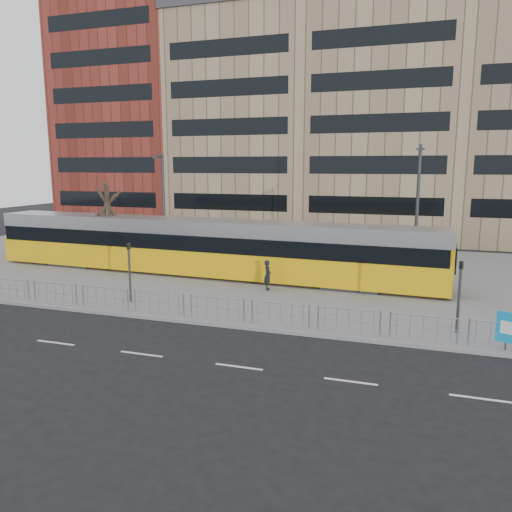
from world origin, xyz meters
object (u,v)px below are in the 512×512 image
(pedestrian, at_px, (268,275))
(lamp_post_east, at_px, (417,209))
(tram, at_px, (202,247))
(ad_panel, at_px, (507,328))
(bare_tree, at_px, (106,180))
(traffic_light_west, at_px, (129,264))
(traffic_light_east, at_px, (460,287))
(lamp_post_west, at_px, (163,205))

(pedestrian, height_order, lamp_post_east, lamp_post_east)
(tram, distance_m, ad_panel, 18.92)
(tram, distance_m, lamp_post_east, 13.55)
(ad_panel, height_order, bare_tree, bare_tree)
(pedestrian, relative_size, lamp_post_east, 0.21)
(traffic_light_west, relative_size, bare_tree, 0.38)
(pedestrian, distance_m, traffic_light_west, 7.71)
(ad_panel, height_order, traffic_light_west, traffic_light_west)
(traffic_light_east, height_order, lamp_post_east, lamp_post_east)
(lamp_post_east, bearing_deg, pedestrian, -150.44)
(ad_panel, xyz_separation_m, bare_tree, (-23.91, 9.20, 5.12))
(ad_panel, height_order, lamp_post_west, lamp_post_west)
(traffic_light_west, distance_m, lamp_post_east, 16.85)
(ad_panel, relative_size, bare_tree, 0.18)
(traffic_light_west, height_order, traffic_light_east, same)
(lamp_post_west, height_order, lamp_post_east, lamp_post_east)
(traffic_light_west, distance_m, lamp_post_west, 9.60)
(lamp_post_west, xyz_separation_m, bare_tree, (-3.62, -1.30, 1.72))
(ad_panel, bearing_deg, tram, 173.75)
(pedestrian, distance_m, lamp_post_east, 9.77)
(ad_panel, height_order, pedestrian, pedestrian)
(traffic_light_west, bearing_deg, tram, 89.75)
(tram, xyz_separation_m, traffic_light_west, (-0.82, -7.22, 0.17))
(ad_panel, xyz_separation_m, lamp_post_west, (-20.29, 10.50, 3.40))
(traffic_light_west, relative_size, lamp_post_east, 0.38)
(traffic_light_east, distance_m, bare_tree, 23.85)
(tram, distance_m, pedestrian, 5.95)
(ad_panel, distance_m, traffic_light_west, 17.64)
(tram, distance_m, traffic_light_west, 7.27)
(lamp_post_west, bearing_deg, ad_panel, -27.37)
(pedestrian, bearing_deg, ad_panel, -137.32)
(lamp_post_east, bearing_deg, ad_panel, -71.58)
(traffic_light_west, bearing_deg, bare_tree, 136.21)
(ad_panel, distance_m, pedestrian, 13.03)
(tram, height_order, traffic_light_west, tram)
(traffic_light_west, xyz_separation_m, lamp_post_east, (13.97, 9.09, 2.51))
(pedestrian, distance_m, traffic_light_east, 10.87)
(traffic_light_west, bearing_deg, ad_panel, 0.99)
(ad_panel, xyz_separation_m, lamp_post_east, (-3.56, 10.69, 3.60))
(pedestrian, xyz_separation_m, lamp_post_west, (-8.84, 4.29, 3.42))
(traffic_light_east, bearing_deg, traffic_light_west, -162.50)
(tram, relative_size, bare_tree, 3.71)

